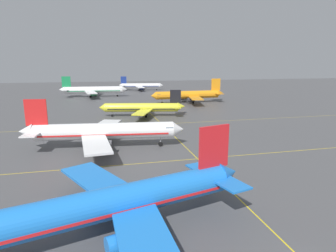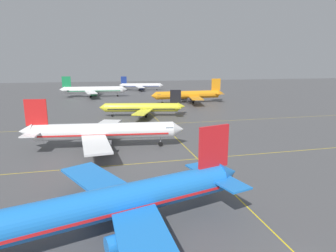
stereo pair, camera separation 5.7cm
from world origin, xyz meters
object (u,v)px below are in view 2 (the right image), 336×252
airliner_far_right_stand (93,90)px  airliner_distant_taxiway (141,86)px  airliner_third_row (143,108)px  airliner_far_left_stand (189,95)px  airliner_second_row (103,131)px  airliner_front_gate (113,203)px

airliner_far_right_stand → airliner_distant_taxiway: bearing=45.8°
airliner_third_row → airliner_far_left_stand: airliner_far_left_stand is taller
airliner_second_row → airliner_far_left_stand: bearing=58.2°
airliner_third_row → airliner_far_left_stand: size_ratio=0.84×
airliner_front_gate → airliner_third_row: (15.02, 76.12, -0.60)m
airliner_third_row → airliner_distant_taxiway: airliner_distant_taxiway is taller
airliner_far_left_stand → airliner_distant_taxiway: airliner_far_left_stand is taller
airliner_third_row → airliner_far_right_stand: size_ratio=0.82×
airliner_far_right_stand → airliner_distant_taxiway: (33.89, 34.88, -0.72)m
airliner_second_row → airliner_third_row: size_ratio=1.20×
airliner_far_left_stand → airliner_far_right_stand: 61.23m
airliner_front_gate → airliner_far_right_stand: (-4.40, 146.37, 0.13)m
airliner_second_row → airliner_third_row: bearing=68.2°
airliner_front_gate → airliner_second_row: 37.03m
airliner_front_gate → airliner_far_left_stand: 116.97m
airliner_second_row → airliner_far_right_stand: (-3.76, 109.35, 0.06)m
airliner_second_row → airliner_third_row: (15.65, 39.09, -0.67)m
airliner_front_gate → airliner_third_row: bearing=78.8°
airliner_second_row → airliner_front_gate: bearing=-89.0°
airliner_front_gate → airliner_far_left_stand: bearing=68.1°
airliner_front_gate → airliner_third_row: size_ratio=1.16×
airliner_distant_taxiway → airliner_far_right_stand: bearing=-134.2°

